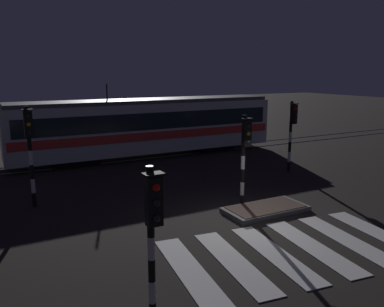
{
  "coord_description": "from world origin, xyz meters",
  "views": [
    {
      "loc": [
        -7.08,
        -9.3,
        4.74
      ],
      "look_at": [
        0.46,
        4.84,
        1.4
      ],
      "focal_mm": 36.75,
      "sensor_mm": 36.0,
      "label": 1
    }
  ],
  "objects_px": {
    "traffic_light_median_centre": "(245,148)",
    "tram": "(148,126)",
    "traffic_light_corner_far_left": "(30,142)",
    "traffic_light_corner_near_left": "(153,224)",
    "traffic_light_corner_far_right": "(292,126)"
  },
  "relations": [
    {
      "from": "traffic_light_corner_near_left",
      "to": "traffic_light_median_centre",
      "type": "xyz_separation_m",
      "value": [
        5.32,
        4.62,
        0.13
      ]
    },
    {
      "from": "traffic_light_median_centre",
      "to": "traffic_light_corner_far_right",
      "type": "xyz_separation_m",
      "value": [
        5.05,
        3.24,
        0.06
      ]
    },
    {
      "from": "traffic_light_corner_near_left",
      "to": "traffic_light_corner_far_right",
      "type": "distance_m",
      "value": 13.02
    },
    {
      "from": "traffic_light_corner_near_left",
      "to": "traffic_light_median_centre",
      "type": "distance_m",
      "value": 7.05
    },
    {
      "from": "traffic_light_median_centre",
      "to": "tram",
      "type": "relative_size",
      "value": 0.22
    },
    {
      "from": "traffic_light_median_centre",
      "to": "tram",
      "type": "xyz_separation_m",
      "value": [
        0.35,
        9.88,
        -0.43
      ]
    },
    {
      "from": "tram",
      "to": "traffic_light_corner_far_left",
      "type": "bearing_deg",
      "value": -137.47
    },
    {
      "from": "traffic_light_corner_near_left",
      "to": "traffic_light_corner_far_right",
      "type": "height_order",
      "value": "traffic_light_corner_far_right"
    },
    {
      "from": "tram",
      "to": "traffic_light_corner_near_left",
      "type": "bearing_deg",
      "value": -111.37
    },
    {
      "from": "traffic_light_corner_far_left",
      "to": "tram",
      "type": "bearing_deg",
      "value": 42.53
    },
    {
      "from": "traffic_light_median_centre",
      "to": "traffic_light_corner_near_left",
      "type": "bearing_deg",
      "value": -139.01
    },
    {
      "from": "traffic_light_median_centre",
      "to": "traffic_light_corner_far_left",
      "type": "bearing_deg",
      "value": 151.08
    },
    {
      "from": "traffic_light_corner_far_left",
      "to": "traffic_light_corner_far_right",
      "type": "relative_size",
      "value": 1.06
    },
    {
      "from": "traffic_light_corner_far_right",
      "to": "tram",
      "type": "relative_size",
      "value": 0.22
    },
    {
      "from": "tram",
      "to": "traffic_light_median_centre",
      "type": "bearing_deg",
      "value": -92.04
    }
  ]
}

